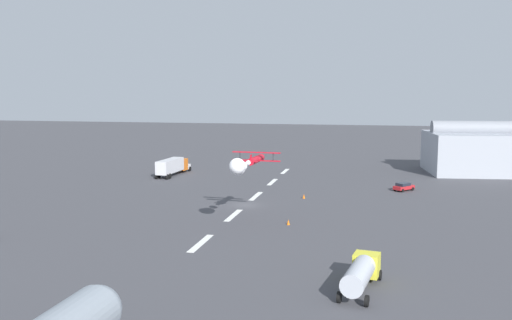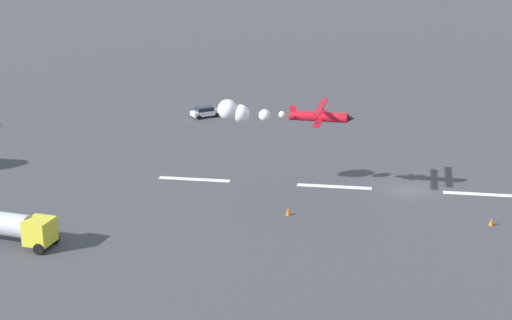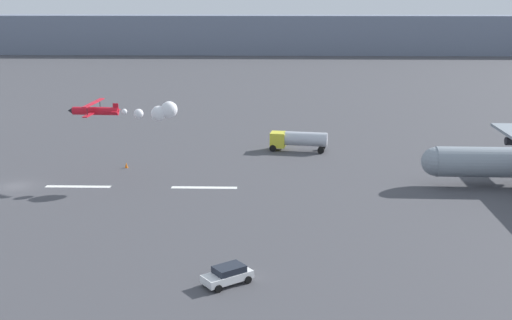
{
  "view_description": "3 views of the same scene",
  "coord_description": "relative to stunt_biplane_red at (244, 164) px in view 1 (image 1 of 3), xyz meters",
  "views": [
    {
      "loc": [
        84.71,
        20.57,
        18.32
      ],
      "look_at": [
        9.35,
        3.81,
        8.62
      ],
      "focal_mm": 38.34,
      "sensor_mm": 36.0,
      "label": 1
    },
    {
      "loc": [
        4.11,
        77.6,
        27.79
      ],
      "look_at": [
        15.85,
        2.47,
        3.39
      ],
      "focal_mm": 53.6,
      "sensor_mm": 36.0,
      "label": 2
    },
    {
      "loc": [
        31.5,
        -75.62,
        22.88
      ],
      "look_at": [
        29.43,
        0.0,
        3.5
      ],
      "focal_mm": 45.8,
      "sensor_mm": 36.0,
      "label": 3
    }
  ],
  "objects": [
    {
      "name": "stunt_biplane_red",
      "position": [
        0.0,
        0.0,
        0.0
      ],
      "size": [
        13.89,
        7.06,
        2.4
      ],
      "color": "red"
    },
    {
      "name": "airport_staff_sedan",
      "position": [
        -33.89,
        22.17,
        -7.93
      ],
      "size": [
        4.33,
        4.07,
        1.52
      ],
      "color": "#B21E23",
      "rests_on": "ground"
    },
    {
      "name": "hangar_building",
      "position": [
        -60.76,
        38.21,
        -3.82
      ],
      "size": [
        20.26,
        21.23,
        11.8
      ],
      "color": "#9EA3AD",
      "rests_on": "ground"
    },
    {
      "name": "semi_truck_orange",
      "position": [
        -42.38,
        -26.58,
        -6.63
      ],
      "size": [
        13.71,
        3.47,
        3.7
      ],
      "color": "silver",
      "rests_on": "ground"
    },
    {
      "name": "traffic_cone_far",
      "position": [
        -3.45,
        5.42,
        -8.37
      ],
      "size": [
        0.44,
        0.44,
        0.75
      ],
      "primitive_type": "cone",
      "color": "orange",
      "rests_on": "ground"
    },
    {
      "name": "runway_stripe_2",
      "position": [
        -22.83,
        -3.49,
        -8.74
      ],
      "size": [
        8.0,
        0.9,
        0.01
      ],
      "primitive_type": "cube",
      "color": "white",
      "rests_on": "ground"
    },
    {
      "name": "runway_stripe_1",
      "position": [
        -38.26,
        -3.49,
        -8.74
      ],
      "size": [
        8.0,
        0.9,
        0.01
      ],
      "primitive_type": "cube",
      "color": "white",
      "rests_on": "ground"
    },
    {
      "name": "ground_plane",
      "position": [
        -15.12,
        -3.49,
        -8.75
      ],
      "size": [
        440.0,
        440.0,
        0.0
      ],
      "primitive_type": "plane",
      "color": "#424247",
      "rests_on": "ground"
    },
    {
      "name": "runway_stripe_0",
      "position": [
        -53.69,
        -3.49,
        -8.74
      ],
      "size": [
        8.0,
        0.9,
        0.01
      ],
      "primitive_type": "cube",
      "color": "white",
      "rests_on": "ground"
    },
    {
      "name": "runway_stripe_3",
      "position": [
        -7.41,
        -3.49,
        -8.74
      ],
      "size": [
        8.0,
        0.9,
        0.01
      ],
      "primitive_type": "cube",
      "color": "white",
      "rests_on": "ground"
    },
    {
      "name": "runway_stripe_4",
      "position": [
        8.02,
        -3.49,
        -8.74
      ],
      "size": [
        8.0,
        0.9,
        0.01
      ],
      "primitive_type": "cube",
      "color": "white",
      "rests_on": "ground"
    },
    {
      "name": "traffic_cone_near",
      "position": [
        -22.6,
        5.04,
        -8.37
      ],
      "size": [
        0.44,
        0.44,
        0.75
      ],
      "primitive_type": "cone",
      "color": "orange",
      "rests_on": "ground"
    },
    {
      "name": "fuel_tanker_truck",
      "position": [
        20.01,
        15.97,
        -7.01
      ],
      "size": [
        8.72,
        3.94,
        2.9
      ],
      "color": "yellow",
      "rests_on": "ground"
    }
  ]
}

